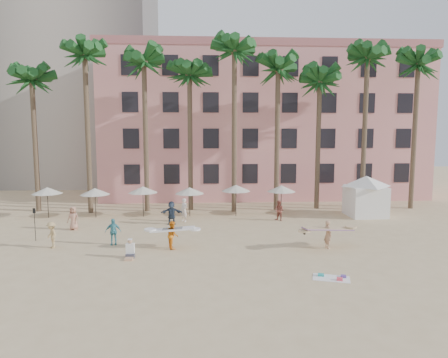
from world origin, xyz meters
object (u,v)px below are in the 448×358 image
pink_hotel (260,126)px  cabana (366,192)px  carrier_white (173,234)px  carrier_yellow (328,232)px

pink_hotel → cabana: bearing=-63.0°
cabana → carrier_white: 18.34m
pink_hotel → carrier_white: 25.70m
cabana → carrier_yellow: bearing=-123.8°
cabana → carrier_white: (-15.99, -8.90, -1.13)m
carrier_yellow → carrier_white: size_ratio=1.23×
cabana → carrier_white: cabana is taller
cabana → pink_hotel: bearing=117.0°
carrier_yellow → carrier_white: (-9.72, 0.49, -0.08)m
pink_hotel → carrier_white: pink_hotel is taller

